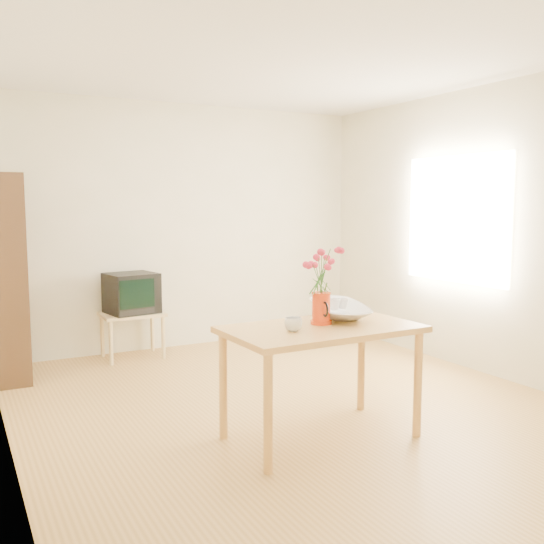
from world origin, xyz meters
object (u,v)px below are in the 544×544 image
table (321,340)px  mug (293,324)px  pitcher (321,309)px  television (131,292)px  bowl (339,281)px

table → mug: size_ratio=11.43×
table → mug: (-0.24, -0.05, 0.14)m
table → pitcher: bearing=59.2°
table → television: (-0.54, 2.66, 0.01)m
pitcher → mug: size_ratio=1.94×
table → bowl: 0.53m
bowl → television: (-0.86, 2.41, -0.33)m
pitcher → bowl: (0.28, 0.19, 0.15)m
mug → bowl: 0.67m
bowl → television: 2.58m
bowl → table: bearing=-140.4°
mug → table: bearing=-164.8°
pitcher → bowl: size_ratio=0.42×
mug → pitcher: bearing=-154.0°
table → television: size_ratio=2.46×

